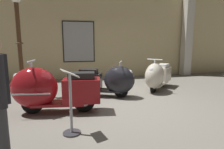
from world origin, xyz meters
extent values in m
plane|color=slate|center=(0.00, 0.00, 0.00)|extent=(60.00, 60.00, 0.00)
cube|color=#CCB784|center=(0.00, 3.84, 1.81)|extent=(18.00, 0.20, 3.61)
cube|color=black|center=(-0.78, 3.73, 1.48)|extent=(1.25, 0.03, 1.61)
cube|color=#9E9E9E|center=(-0.78, 3.71, 1.48)|extent=(1.17, 0.01, 1.53)
cube|color=beige|center=(3.95, 3.49, 1.81)|extent=(0.36, 0.36, 3.61)
cylinder|color=black|center=(-1.98, 0.02, 0.22)|extent=(0.45, 0.15, 0.44)
cylinder|color=silver|center=(-1.98, 0.02, 0.22)|extent=(0.21, 0.13, 0.20)
cylinder|color=black|center=(-0.95, -0.12, 0.22)|extent=(0.45, 0.15, 0.44)
cylinder|color=silver|center=(-0.95, -0.12, 0.22)|extent=(0.21, 0.13, 0.20)
cube|color=maroon|center=(-1.47, -0.05, 0.20)|extent=(1.09, 0.53, 0.05)
ellipsoid|color=maroon|center=(-1.93, 0.01, 0.53)|extent=(0.99, 0.69, 0.83)
cube|color=maroon|center=(-1.00, -0.12, 0.46)|extent=(0.80, 0.54, 0.48)
cube|color=black|center=(-1.00, -0.12, 0.77)|extent=(0.56, 0.38, 0.13)
sphere|color=silver|center=(-2.24, 0.05, 0.76)|extent=(0.16, 0.16, 0.16)
cylinder|color=silver|center=(-1.96, 0.01, 0.92)|extent=(0.05, 0.05, 0.31)
cylinder|color=silver|center=(-1.96, 0.01, 1.07)|extent=(0.10, 0.48, 0.04)
cube|color=silver|center=(-1.97, -0.27, 0.48)|extent=(0.73, 0.11, 0.03)
cylinder|color=black|center=(0.09, 0.69, 0.19)|extent=(0.39, 0.23, 0.39)
cylinder|color=silver|center=(0.09, 0.69, 0.19)|extent=(0.20, 0.16, 0.17)
cylinder|color=black|center=(-0.75, 1.06, 0.19)|extent=(0.39, 0.23, 0.39)
cylinder|color=silver|center=(-0.75, 1.06, 0.19)|extent=(0.20, 0.16, 0.17)
cube|color=black|center=(-0.33, 0.88, 0.17)|extent=(0.98, 0.69, 0.05)
ellipsoid|color=black|center=(0.04, 0.71, 0.47)|extent=(0.95, 0.79, 0.74)
cube|color=black|center=(-0.72, 1.05, 0.41)|extent=(0.76, 0.62, 0.43)
cube|color=black|center=(-0.72, 1.05, 0.68)|extent=(0.53, 0.44, 0.12)
sphere|color=silver|center=(0.29, 0.60, 0.67)|extent=(0.15, 0.15, 0.15)
cylinder|color=silver|center=(0.07, 0.70, 0.81)|extent=(0.04, 0.04, 0.27)
cylinder|color=silver|center=(0.07, 0.70, 0.94)|extent=(0.20, 0.40, 0.03)
cube|color=silver|center=(0.14, 0.94, 0.42)|extent=(0.60, 0.27, 0.02)
cylinder|color=black|center=(1.15, 0.95, 0.20)|extent=(0.33, 0.34, 0.40)
cylinder|color=silver|center=(1.15, 0.95, 0.20)|extent=(0.19, 0.19, 0.18)
cylinder|color=black|center=(1.82, 1.62, 0.20)|extent=(0.33, 0.34, 0.40)
cylinder|color=silver|center=(1.82, 1.62, 0.20)|extent=(0.19, 0.19, 0.18)
cube|color=beige|center=(1.48, 1.29, 0.18)|extent=(0.92, 0.92, 0.05)
ellipsoid|color=beige|center=(1.19, 0.99, 0.48)|extent=(0.95, 0.95, 0.75)
cube|color=beige|center=(1.79, 1.59, 0.42)|extent=(0.76, 0.76, 0.44)
cube|color=silver|center=(1.79, 1.59, 0.69)|extent=(0.53, 0.53, 0.12)
sphere|color=silver|center=(0.99, 0.79, 0.69)|extent=(0.15, 0.15, 0.15)
cylinder|color=silver|center=(1.17, 0.97, 0.83)|extent=(0.04, 0.04, 0.28)
cylinder|color=silver|center=(1.17, 0.97, 0.96)|extent=(0.33, 0.33, 0.03)
cylinder|color=#472D19|center=(-2.47, 1.48, 0.09)|extent=(0.28, 0.28, 0.18)
cylinder|color=#472D19|center=(-2.47, 1.48, 1.31)|extent=(0.11, 0.11, 2.26)
torus|color=#472D19|center=(-2.47, 1.48, 1.42)|extent=(0.19, 0.19, 0.04)
cylinder|color=#38383D|center=(-2.00, -1.74, 0.46)|extent=(0.13, 0.13, 0.77)
cylinder|color=#232328|center=(-1.93, -1.84, 1.03)|extent=(0.08, 0.08, 0.56)
cylinder|color=#333338|center=(-1.24, -1.07, 0.01)|extent=(0.28, 0.28, 0.02)
cylinder|color=#A5A5AD|center=(-1.24, -1.07, 0.49)|extent=(0.04, 0.04, 0.93)
cube|color=silver|center=(-1.24, -1.07, 0.98)|extent=(0.29, 0.36, 0.12)
camera|label=1|loc=(-1.27, -3.92, 1.42)|focal=29.96mm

